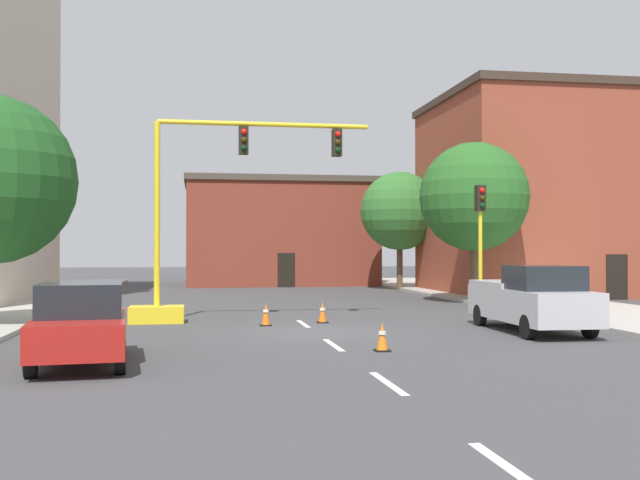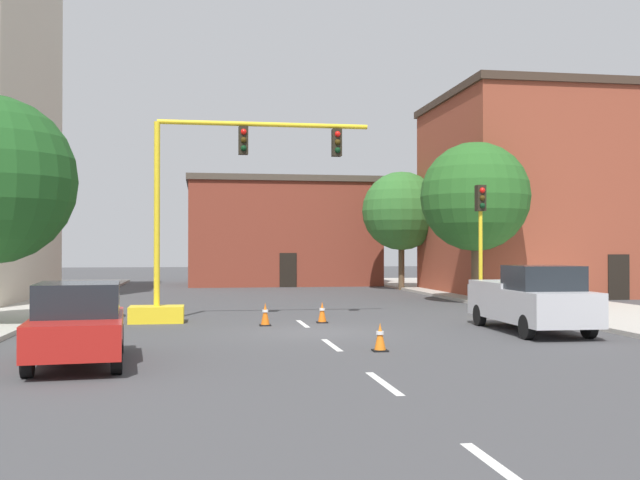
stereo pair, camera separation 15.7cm
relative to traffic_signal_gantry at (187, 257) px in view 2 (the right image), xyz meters
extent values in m
plane|color=#424244|center=(3.79, -3.69, -2.19)|extent=(160.00, 160.00, 0.00)
cube|color=#B2ADA3|center=(15.34, 4.31, -2.12)|extent=(6.00, 56.00, 0.14)
cube|color=silver|center=(3.79, -17.69, -2.18)|extent=(0.16, 2.40, 0.01)
cube|color=silver|center=(3.79, -12.19, -2.18)|extent=(0.16, 2.40, 0.01)
cube|color=silver|center=(3.79, -6.69, -2.18)|extent=(0.16, 2.40, 0.01)
cube|color=silver|center=(3.79, -1.19, -2.18)|extent=(0.16, 2.40, 0.01)
cube|color=brown|center=(6.02, 26.45, 1.24)|extent=(12.66, 8.76, 6.85)
cube|color=#4C4238|center=(6.02, 26.45, 4.87)|extent=(12.96, 9.06, 0.40)
cube|color=black|center=(6.02, 22.04, -1.09)|extent=(1.10, 0.06, 2.20)
cube|color=brown|center=(20.40, 13.16, 3.04)|extent=(13.69, 10.83, 10.45)
cube|color=#3D2D23|center=(20.40, 13.16, 8.47)|extent=(13.99, 11.13, 0.40)
cube|color=black|center=(20.40, 7.71, -1.09)|extent=(1.10, 0.06, 2.20)
cube|color=yellow|center=(-0.99, 0.00, -1.91)|extent=(1.80, 1.20, 0.55)
cylinder|color=yellow|center=(-0.99, 0.00, 1.46)|extent=(0.20, 0.20, 6.20)
cylinder|color=yellow|center=(2.62, 0.00, 4.56)|extent=(7.22, 0.16, 0.16)
cube|color=black|center=(1.90, 0.00, 3.99)|extent=(0.32, 0.36, 0.95)
sphere|color=red|center=(1.90, -0.19, 4.26)|extent=(0.20, 0.20, 0.20)
sphere|color=#38280A|center=(1.90, -0.19, 3.98)|extent=(0.20, 0.20, 0.20)
sphere|color=black|center=(1.90, -0.19, 3.70)|extent=(0.20, 0.20, 0.20)
cube|color=black|center=(5.15, 0.00, 3.99)|extent=(0.32, 0.36, 0.95)
sphere|color=red|center=(5.15, -0.19, 4.26)|extent=(0.20, 0.20, 0.20)
sphere|color=#38280A|center=(5.15, -0.19, 3.98)|extent=(0.20, 0.20, 0.20)
sphere|color=black|center=(5.15, -0.19, 3.70)|extent=(0.20, 0.20, 0.20)
cylinder|color=yellow|center=(10.57, 0.43, 0.21)|extent=(0.14, 0.14, 4.80)
cube|color=black|center=(10.57, 0.43, 2.14)|extent=(0.32, 0.36, 0.95)
sphere|color=red|center=(10.57, 0.24, 2.41)|extent=(0.20, 0.20, 0.20)
sphere|color=#38280A|center=(10.57, 0.24, 2.13)|extent=(0.20, 0.20, 0.20)
sphere|color=black|center=(10.57, 0.24, 1.85)|extent=(0.20, 0.20, 0.20)
cylinder|color=brown|center=(12.41, 17.99, -0.70)|extent=(0.36, 0.36, 2.98)
sphere|color=#33702D|center=(12.41, 17.99, 2.57)|extent=(4.73, 4.73, 4.73)
cylinder|color=brown|center=(12.66, 6.44, -0.70)|extent=(0.36, 0.36, 2.98)
sphere|color=#286023|center=(12.66, 6.44, 2.63)|extent=(4.91, 4.91, 4.91)
cube|color=#BCBCC1|center=(10.17, -4.58, -1.37)|extent=(2.11, 5.44, 0.95)
cube|color=#1E2328|center=(10.15, -5.48, -0.55)|extent=(1.88, 1.84, 0.70)
cube|color=#BCBCC1|center=(10.19, -3.39, -0.82)|extent=(2.06, 2.85, 0.16)
cylinder|color=black|center=(11.03, -6.44, -1.85)|extent=(0.23, 0.68, 0.68)
cylinder|color=black|center=(9.23, -6.40, -1.85)|extent=(0.23, 0.68, 0.68)
cylinder|color=black|center=(11.11, -2.77, -1.85)|extent=(0.23, 0.68, 0.68)
cylinder|color=black|center=(9.31, -2.73, -1.85)|extent=(0.23, 0.68, 0.68)
cube|color=#B21E19|center=(-2.14, -8.95, -1.50)|extent=(2.25, 4.65, 0.70)
cube|color=#1E2328|center=(-2.14, -8.85, -0.80)|extent=(1.91, 2.45, 0.70)
cylinder|color=black|center=(-3.10, -7.50, -1.85)|extent=(0.28, 0.70, 0.68)
cylinder|color=black|center=(-1.45, -7.35, -1.85)|extent=(0.28, 0.70, 0.68)
cylinder|color=black|center=(-2.82, -10.55, -1.85)|extent=(0.28, 0.70, 0.68)
cylinder|color=black|center=(-1.17, -10.40, -1.85)|extent=(0.28, 0.70, 0.68)
cube|color=black|center=(2.51, -1.63, -2.17)|extent=(0.36, 0.36, 0.04)
cone|color=orange|center=(2.51, -1.63, -1.80)|extent=(0.28, 0.28, 0.70)
cylinder|color=white|center=(2.51, -1.63, -1.71)|extent=(0.19, 0.19, 0.08)
cube|color=black|center=(4.74, -8.03, -2.17)|extent=(0.36, 0.36, 0.04)
cone|color=orange|center=(4.74, -8.03, -1.82)|extent=(0.28, 0.28, 0.65)
cylinder|color=white|center=(4.74, -8.03, -1.74)|extent=(0.19, 0.19, 0.08)
cube|color=black|center=(4.47, -1.00, -2.17)|extent=(0.36, 0.36, 0.04)
cone|color=orange|center=(4.47, -1.00, -1.81)|extent=(0.28, 0.28, 0.67)
cylinder|color=white|center=(4.47, -1.00, -1.73)|extent=(0.19, 0.19, 0.08)
camera|label=1|loc=(0.30, -25.56, 0.29)|focal=41.96mm
camera|label=2|loc=(0.45, -25.59, 0.29)|focal=41.96mm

